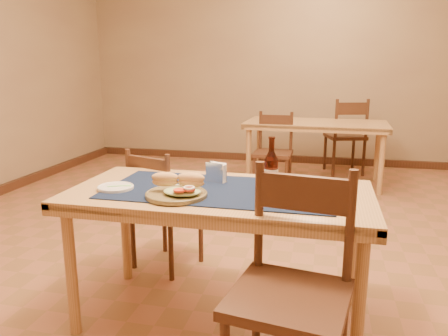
% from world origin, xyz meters
% --- Properties ---
extents(room, '(6.04, 7.04, 2.84)m').
position_xyz_m(room, '(0.00, 0.00, 1.40)').
color(room, '#995E42').
rests_on(room, ground).
extents(main_table, '(1.60, 0.80, 0.75)m').
position_xyz_m(main_table, '(0.00, -0.80, 0.67)').
color(main_table, tan).
rests_on(main_table, ground).
extents(placemat, '(1.20, 0.60, 0.01)m').
position_xyz_m(placemat, '(0.00, -0.80, 0.75)').
color(placemat, '#0F1A3A').
rests_on(placemat, main_table).
extents(baseboard, '(6.00, 7.00, 0.10)m').
position_xyz_m(baseboard, '(0.00, 0.00, 0.05)').
color(baseboard, '#3F2316').
rests_on(baseboard, ground).
extents(back_table, '(1.68, 0.89, 0.75)m').
position_xyz_m(back_table, '(0.42, 2.35, 0.67)').
color(back_table, tan).
rests_on(back_table, ground).
extents(chair_main_far, '(0.50, 0.50, 0.86)m').
position_xyz_m(chair_main_far, '(-0.54, -0.27, 0.45)').
color(chair_main_far, '#3F2316').
rests_on(chair_main_far, ground).
extents(chair_main_near, '(0.53, 0.53, 0.99)m').
position_xyz_m(chair_main_near, '(0.43, -1.34, 0.52)').
color(chair_main_near, '#3F2316').
rests_on(chair_main_near, ground).
extents(chair_back_near, '(0.42, 0.42, 0.90)m').
position_xyz_m(chair_back_near, '(-0.02, 1.87, 0.47)').
color(chair_back_near, '#3F2316').
rests_on(chair_back_near, ground).
extents(chair_back_far, '(0.57, 0.57, 1.00)m').
position_xyz_m(chair_back_far, '(0.81, 2.92, 0.52)').
color(chair_back_far, '#3F2316').
rests_on(chair_back_far, ground).
extents(sandwich_plate, '(0.31, 0.31, 0.12)m').
position_xyz_m(sandwich_plate, '(-0.17, -0.98, 0.79)').
color(sandwich_plate, brown).
rests_on(sandwich_plate, placemat).
extents(side_plate, '(0.19, 0.19, 0.02)m').
position_xyz_m(side_plate, '(-0.55, -0.91, 0.76)').
color(side_plate, silver).
rests_on(side_plate, placemat).
extents(fork, '(0.12, 0.06, 0.00)m').
position_xyz_m(fork, '(-0.52, -0.90, 0.77)').
color(fork, '#87E47D').
rests_on(fork, side_plate).
extents(beer_bottle, '(0.08, 0.08, 0.29)m').
position_xyz_m(beer_bottle, '(0.27, -0.76, 0.86)').
color(beer_bottle, '#46160C').
rests_on(beer_bottle, placemat).
extents(napkin_holder, '(0.13, 0.09, 0.11)m').
position_xyz_m(napkin_holder, '(-0.06, -0.65, 0.81)').
color(napkin_holder, white).
rests_on(napkin_holder, placemat).
extents(menu_card, '(0.28, 0.21, 0.01)m').
position_xyz_m(menu_card, '(0.49, -0.71, 0.76)').
color(menu_card, beige).
rests_on(menu_card, placemat).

